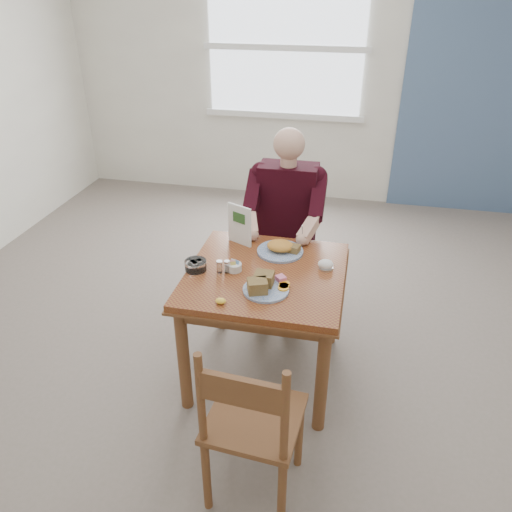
% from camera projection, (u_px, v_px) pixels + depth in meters
% --- Properties ---
extents(floor, '(6.00, 6.00, 0.00)m').
position_uv_depth(floor, '(264.00, 370.00, 3.25)').
color(floor, '#6F6559').
rests_on(floor, ground).
extents(wall_back, '(5.50, 0.00, 5.50)m').
position_uv_depth(wall_back, '(324.00, 69.00, 5.11)').
color(wall_back, white).
rests_on(wall_back, ground).
extents(accent_panel, '(1.60, 0.02, 2.80)m').
position_uv_depth(accent_panel, '(490.00, 76.00, 4.80)').
color(accent_panel, '#4B658C').
rests_on(accent_panel, ground).
extents(lemon_wedge, '(0.06, 0.05, 0.03)m').
position_uv_depth(lemon_wedge, '(221.00, 301.00, 2.59)').
color(lemon_wedge, yellow).
rests_on(lemon_wedge, table).
extents(napkin, '(0.10, 0.09, 0.06)m').
position_uv_depth(napkin, '(326.00, 264.00, 2.90)').
color(napkin, white).
rests_on(napkin, table).
extents(metal_dish, '(0.11, 0.11, 0.01)m').
position_uv_depth(metal_dish, '(326.00, 268.00, 2.91)').
color(metal_dish, silver).
rests_on(metal_dish, table).
extents(window, '(1.72, 0.04, 1.42)m').
position_uv_depth(window, '(285.00, 48.00, 5.06)').
color(window, white).
rests_on(window, wall_back).
extents(table, '(0.92, 0.92, 0.75)m').
position_uv_depth(table, '(265.00, 288.00, 2.93)').
color(table, brown).
rests_on(table, ground).
extents(chair_far, '(0.42, 0.42, 0.95)m').
position_uv_depth(chair_far, '(286.00, 249.00, 3.69)').
color(chair_far, brown).
rests_on(chair_far, ground).
extents(chair_near, '(0.45, 0.45, 0.95)m').
position_uv_depth(chair_near, '(252.00, 424.00, 2.25)').
color(chair_near, brown).
rests_on(chair_near, ground).
extents(diner, '(0.53, 0.56, 1.39)m').
position_uv_depth(diner, '(286.00, 212.00, 3.45)').
color(diner, tan).
rests_on(diner, chair_far).
extents(near_plate, '(0.30, 0.30, 0.08)m').
position_uv_depth(near_plate, '(264.00, 285.00, 2.70)').
color(near_plate, white).
rests_on(near_plate, table).
extents(far_plate, '(0.35, 0.35, 0.08)m').
position_uv_depth(far_plate, '(281.00, 248.00, 3.06)').
color(far_plate, white).
rests_on(far_plate, table).
extents(caddy, '(0.10, 0.10, 0.06)m').
position_uv_depth(caddy, '(234.00, 267.00, 2.88)').
color(caddy, white).
rests_on(caddy, table).
extents(shakers, '(0.08, 0.05, 0.08)m').
position_uv_depth(shakers, '(223.00, 267.00, 2.86)').
color(shakers, white).
rests_on(shakers, table).
extents(creamer, '(0.15, 0.15, 0.06)m').
position_uv_depth(creamer, '(196.00, 265.00, 2.89)').
color(creamer, white).
rests_on(creamer, table).
extents(menu, '(0.17, 0.09, 0.26)m').
position_uv_depth(menu, '(240.00, 225.00, 3.12)').
color(menu, white).
rests_on(menu, table).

